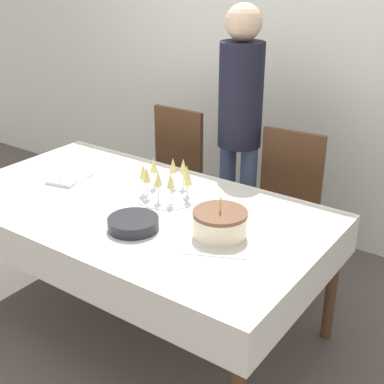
{
  "coord_description": "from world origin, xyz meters",
  "views": [
    {
      "loc": [
        1.72,
        -1.91,
        1.97
      ],
      "look_at": [
        0.31,
        0.09,
        0.87
      ],
      "focal_mm": 50.0,
      "sensor_mm": 36.0,
      "label": 1
    }
  ],
  "objects_px": {
    "birthday_cake": "(220,223)",
    "champagne_tray": "(167,181)",
    "plate_stack_main": "(133,223)",
    "dining_chair_far_left": "(170,172)",
    "person_standing": "(240,114)",
    "dining_chair_far_right": "(283,203)"
  },
  "relations": [
    {
      "from": "champagne_tray",
      "to": "person_standing",
      "type": "xyz_separation_m",
      "value": [
        -0.0,
        0.76,
        0.2
      ]
    },
    {
      "from": "dining_chair_far_left",
      "to": "person_standing",
      "type": "relative_size",
      "value": 0.57
    },
    {
      "from": "champagne_tray",
      "to": "plate_stack_main",
      "type": "distance_m",
      "value": 0.42
    },
    {
      "from": "person_standing",
      "to": "dining_chair_far_right",
      "type": "bearing_deg",
      "value": -10.94
    },
    {
      "from": "dining_chair_far_left",
      "to": "plate_stack_main",
      "type": "bearing_deg",
      "value": -60.34
    },
    {
      "from": "dining_chair_far_left",
      "to": "champagne_tray",
      "type": "distance_m",
      "value": 0.91
    },
    {
      "from": "plate_stack_main",
      "to": "dining_chair_far_left",
      "type": "bearing_deg",
      "value": 119.66
    },
    {
      "from": "dining_chair_far_left",
      "to": "plate_stack_main",
      "type": "height_order",
      "value": "dining_chair_far_left"
    },
    {
      "from": "dining_chair_far_right",
      "to": "birthday_cake",
      "type": "bearing_deg",
      "value": -83.73
    },
    {
      "from": "dining_chair_far_left",
      "to": "champagne_tray",
      "type": "height_order",
      "value": "dining_chair_far_left"
    },
    {
      "from": "plate_stack_main",
      "to": "person_standing",
      "type": "xyz_separation_m",
      "value": [
        -0.1,
        1.17,
        0.26
      ]
    },
    {
      "from": "dining_chair_far_left",
      "to": "champagne_tray",
      "type": "bearing_deg",
      "value": -53.02
    },
    {
      "from": "champagne_tray",
      "to": "person_standing",
      "type": "height_order",
      "value": "person_standing"
    },
    {
      "from": "dining_chair_far_right",
      "to": "plate_stack_main",
      "type": "relative_size",
      "value": 3.95
    },
    {
      "from": "dining_chair_far_left",
      "to": "birthday_cake",
      "type": "height_order",
      "value": "dining_chair_far_left"
    },
    {
      "from": "birthday_cake",
      "to": "plate_stack_main",
      "type": "distance_m",
      "value": 0.42
    },
    {
      "from": "birthday_cake",
      "to": "plate_stack_main",
      "type": "relative_size",
      "value": 1.05
    },
    {
      "from": "birthday_cake",
      "to": "champagne_tray",
      "type": "bearing_deg",
      "value": 156.04
    },
    {
      "from": "dining_chair_far_left",
      "to": "birthday_cake",
      "type": "relative_size",
      "value": 3.77
    },
    {
      "from": "birthday_cake",
      "to": "champagne_tray",
      "type": "height_order",
      "value": "birthday_cake"
    },
    {
      "from": "dining_chair_far_right",
      "to": "plate_stack_main",
      "type": "distance_m",
      "value": 1.15
    },
    {
      "from": "champagne_tray",
      "to": "person_standing",
      "type": "relative_size",
      "value": 0.22
    }
  ]
}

